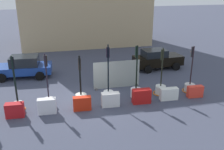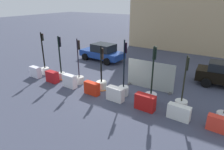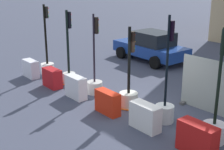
{
  "view_description": "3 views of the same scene",
  "coord_description": "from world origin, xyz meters",
  "px_view_note": "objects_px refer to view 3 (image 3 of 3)",
  "views": [
    {
      "loc": [
        -2.31,
        -14.64,
        7.19
      ],
      "look_at": [
        1.32,
        0.46,
        1.45
      ],
      "focal_mm": 40.92,
      "sensor_mm": 36.0,
      "label": 1
    },
    {
      "loc": [
        6.57,
        -10.45,
        5.92
      ],
      "look_at": [
        0.04,
        -0.1,
        1.2
      ],
      "focal_mm": 32.18,
      "sensor_mm": 36.0,
      "label": 2
    },
    {
      "loc": [
        7.23,
        -8.27,
        4.92
      ],
      "look_at": [
        -1.93,
        0.06,
        0.95
      ],
      "focal_mm": 52.13,
      "sensor_mm": 36.0,
      "label": 3
    }
  ],
  "objects_px": {
    "construction_barrier_2": "(76,87)",
    "traffic_light_5": "(215,124)",
    "construction_barrier_0": "(31,69)",
    "construction_barrier_4": "(145,117)",
    "traffic_light_0": "(47,62)",
    "traffic_light_2": "(95,80)",
    "construction_barrier_3": "(108,102)",
    "construction_barrier_1": "(52,78)",
    "traffic_light_4": "(165,105)",
    "car_blue_estate": "(151,46)",
    "traffic_light_1": "(69,70)",
    "traffic_light_3": "(129,94)",
    "construction_barrier_5": "(197,139)"
  },
  "relations": [
    {
      "from": "construction_barrier_0",
      "to": "construction_barrier_1",
      "type": "distance_m",
      "value": 1.91
    },
    {
      "from": "traffic_light_1",
      "to": "car_blue_estate",
      "type": "xyz_separation_m",
      "value": [
        -0.13,
        5.77,
        0.19
      ]
    },
    {
      "from": "traffic_light_5",
      "to": "construction_barrier_3",
      "type": "xyz_separation_m",
      "value": [
        -3.67,
        -1.01,
        -0.17
      ]
    },
    {
      "from": "traffic_light_4",
      "to": "traffic_light_5",
      "type": "relative_size",
      "value": 1.05
    },
    {
      "from": "traffic_light_2",
      "to": "construction_barrier_0",
      "type": "relative_size",
      "value": 3.26
    },
    {
      "from": "construction_barrier_3",
      "to": "construction_barrier_0",
      "type": "bearing_deg",
      "value": 179.45
    },
    {
      "from": "construction_barrier_0",
      "to": "car_blue_estate",
      "type": "relative_size",
      "value": 0.22
    },
    {
      "from": "traffic_light_0",
      "to": "construction_barrier_3",
      "type": "distance_m",
      "value": 5.63
    },
    {
      "from": "traffic_light_2",
      "to": "traffic_light_3",
      "type": "relative_size",
      "value": 1.09
    },
    {
      "from": "construction_barrier_2",
      "to": "traffic_light_5",
      "type": "bearing_deg",
      "value": 9.47
    },
    {
      "from": "construction_barrier_0",
      "to": "construction_barrier_4",
      "type": "height_order",
      "value": "construction_barrier_4"
    },
    {
      "from": "traffic_light_1",
      "to": "traffic_light_5",
      "type": "bearing_deg",
      "value": 0.78
    },
    {
      "from": "construction_barrier_2",
      "to": "construction_barrier_4",
      "type": "distance_m",
      "value": 3.74
    },
    {
      "from": "traffic_light_5",
      "to": "construction_barrier_4",
      "type": "bearing_deg",
      "value": -154.46
    },
    {
      "from": "construction_barrier_1",
      "to": "traffic_light_5",
      "type": "bearing_deg",
      "value": 7.31
    },
    {
      "from": "construction_barrier_1",
      "to": "car_blue_estate",
      "type": "distance_m",
      "value": 6.64
    },
    {
      "from": "construction_barrier_0",
      "to": "car_blue_estate",
      "type": "bearing_deg",
      "value": 74.25
    },
    {
      "from": "traffic_light_5",
      "to": "car_blue_estate",
      "type": "xyz_separation_m",
      "value": [
        -7.47,
        5.67,
        0.25
      ]
    },
    {
      "from": "traffic_light_5",
      "to": "construction_barrier_2",
      "type": "distance_m",
      "value": 5.76
    },
    {
      "from": "traffic_light_3",
      "to": "construction_barrier_0",
      "type": "bearing_deg",
      "value": -170.56
    },
    {
      "from": "traffic_light_3",
      "to": "construction_barrier_3",
      "type": "relative_size",
      "value": 2.84
    },
    {
      "from": "construction_barrier_0",
      "to": "traffic_light_3",
      "type": "bearing_deg",
      "value": 9.44
    },
    {
      "from": "traffic_light_5",
      "to": "construction_barrier_5",
      "type": "xyz_separation_m",
      "value": [
        0.04,
        -0.96,
        -0.13
      ]
    },
    {
      "from": "traffic_light_0",
      "to": "construction_barrier_1",
      "type": "height_order",
      "value": "traffic_light_0"
    },
    {
      "from": "traffic_light_2",
      "to": "construction_barrier_4",
      "type": "relative_size",
      "value": 3.01
    },
    {
      "from": "traffic_light_5",
      "to": "construction_barrier_0",
      "type": "distance_m",
      "value": 9.39
    },
    {
      "from": "traffic_light_2",
      "to": "construction_barrier_3",
      "type": "xyz_separation_m",
      "value": [
        1.89,
        -0.95,
        -0.15
      ]
    },
    {
      "from": "traffic_light_4",
      "to": "traffic_light_0",
      "type": "bearing_deg",
      "value": -179.48
    },
    {
      "from": "traffic_light_1",
      "to": "traffic_light_3",
      "type": "bearing_deg",
      "value": 1.55
    },
    {
      "from": "traffic_light_0",
      "to": "construction_barrier_2",
      "type": "relative_size",
      "value": 3.25
    },
    {
      "from": "construction_barrier_1",
      "to": "construction_barrier_3",
      "type": "xyz_separation_m",
      "value": [
        3.76,
        -0.05,
        0.0
      ]
    },
    {
      "from": "traffic_light_3",
      "to": "construction_barrier_2",
      "type": "relative_size",
      "value": 2.89
    },
    {
      "from": "traffic_light_0",
      "to": "traffic_light_4",
      "type": "xyz_separation_m",
      "value": [
        7.36,
        0.07,
        -0.03
      ]
    },
    {
      "from": "construction_barrier_1",
      "to": "construction_barrier_4",
      "type": "xyz_separation_m",
      "value": [
        5.49,
        0.03,
        0.02
      ]
    },
    {
      "from": "car_blue_estate",
      "to": "traffic_light_4",
      "type": "bearing_deg",
      "value": -45.43
    },
    {
      "from": "traffic_light_5",
      "to": "construction_barrier_1",
      "type": "distance_m",
      "value": 7.49
    },
    {
      "from": "traffic_light_4",
      "to": "construction_barrier_3",
      "type": "distance_m",
      "value": 2.07
    },
    {
      "from": "traffic_light_2",
      "to": "construction_barrier_1",
      "type": "xyz_separation_m",
      "value": [
        -1.86,
        -0.9,
        -0.15
      ]
    },
    {
      "from": "traffic_light_0",
      "to": "construction_barrier_1",
      "type": "distance_m",
      "value": 2.01
    },
    {
      "from": "construction_barrier_4",
      "to": "car_blue_estate",
      "type": "distance_m",
      "value": 8.62
    },
    {
      "from": "construction_barrier_0",
      "to": "construction_barrier_3",
      "type": "xyz_separation_m",
      "value": [
        5.67,
        -0.05,
        -0.0
      ]
    },
    {
      "from": "construction_barrier_3",
      "to": "traffic_light_5",
      "type": "bearing_deg",
      "value": 15.34
    },
    {
      "from": "traffic_light_5",
      "to": "construction_barrier_2",
      "type": "bearing_deg",
      "value": -170.53
    },
    {
      "from": "traffic_light_2",
      "to": "construction_barrier_4",
      "type": "height_order",
      "value": "traffic_light_2"
    },
    {
      "from": "traffic_light_4",
      "to": "construction_barrier_2",
      "type": "xyz_separation_m",
      "value": [
        -3.81,
        -0.93,
        -0.14
      ]
    },
    {
      "from": "construction_barrier_1",
      "to": "construction_barrier_2",
      "type": "relative_size",
      "value": 0.97
    },
    {
      "from": "construction_barrier_2",
      "to": "traffic_light_1",
      "type": "bearing_deg",
      "value": 153.02
    },
    {
      "from": "construction_barrier_1",
      "to": "construction_barrier_3",
      "type": "distance_m",
      "value": 3.76
    },
    {
      "from": "traffic_light_2",
      "to": "traffic_light_5",
      "type": "height_order",
      "value": "traffic_light_5"
    },
    {
      "from": "traffic_light_1",
      "to": "construction_barrier_2",
      "type": "relative_size",
      "value": 3.15
    }
  ]
}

